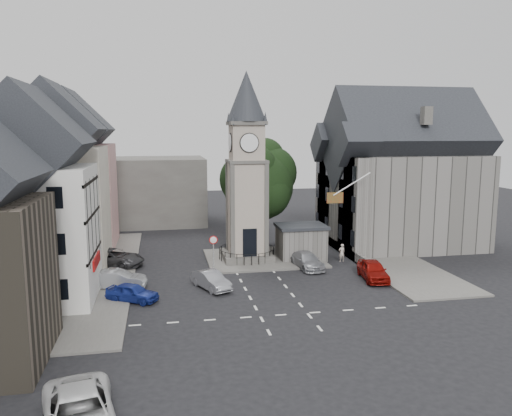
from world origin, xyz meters
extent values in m
plane|color=black|center=(0.00, 0.00, 0.00)|extent=(120.00, 120.00, 0.00)
cube|color=#595651|center=(-12.50, 6.00, 0.07)|extent=(6.00, 30.00, 0.14)
cube|color=#595651|center=(12.00, 8.00, 0.07)|extent=(6.00, 26.00, 0.14)
cube|color=#595651|center=(1.50, 8.00, 0.08)|extent=(10.00, 8.00, 0.16)
cube|color=silver|center=(0.00, -5.50, 0.01)|extent=(20.00, 8.00, 0.01)
cube|color=#4C4944|center=(0.00, 8.00, 0.35)|extent=(4.20, 4.20, 0.70)
torus|color=black|center=(0.00, 8.00, 1.08)|extent=(4.86, 4.86, 0.06)
cube|color=#9F9180|center=(0.00, 8.00, 4.70)|extent=(3.00, 3.00, 8.00)
cube|color=black|center=(0.00, 6.55, 1.90)|extent=(1.20, 0.25, 2.40)
cube|color=#4C4944|center=(0.00, 8.00, 8.70)|extent=(3.30, 3.30, 0.25)
cube|color=#9F9180|center=(0.00, 8.00, 10.30)|extent=(2.70, 2.70, 3.20)
cylinder|color=white|center=(0.00, 6.60, 10.30)|extent=(1.50, 0.12, 1.50)
cube|color=#4C4944|center=(0.00, 8.00, 11.90)|extent=(3.10, 3.10, 0.30)
cone|color=black|center=(0.00, 8.00, 14.15)|extent=(3.40, 3.40, 4.20)
cube|color=#5B5854|center=(4.80, 7.50, 1.40)|extent=(4.00, 3.00, 2.80)
cube|color=black|center=(4.80, 7.50, 2.95)|extent=(4.30, 3.30, 0.25)
cylinder|color=black|center=(2.00, 13.00, 2.20)|extent=(0.70, 0.70, 4.40)
cylinder|color=black|center=(-3.20, 5.50, 1.25)|extent=(0.10, 0.10, 2.50)
cone|color=#A50C0C|center=(-3.20, 5.40, 2.50)|extent=(0.70, 0.06, 0.70)
cone|color=white|center=(-3.20, 5.38, 2.50)|extent=(0.54, 0.04, 0.54)
cube|color=tan|center=(-15.50, 16.00, 5.00)|extent=(7.50, 7.00, 10.00)
cube|color=beige|center=(-15.50, 8.00, 5.00)|extent=(7.50, 7.00, 10.00)
cube|color=silver|center=(-15.50, 0.00, 4.50)|extent=(7.50, 7.00, 9.00)
cube|color=#4C4944|center=(-12.00, 28.00, 4.00)|extent=(20.00, 10.00, 8.00)
cube|color=#5B5854|center=(16.00, 11.00, 4.50)|extent=(14.00, 10.00, 9.00)
cube|color=#5B5854|center=(9.80, 7.50, 4.50)|extent=(1.60, 4.40, 9.00)
cube|color=#5B5854|center=(9.80, 14.50, 4.50)|extent=(1.60, 4.40, 9.00)
cube|color=#5B5854|center=(9.20, 10.00, 0.45)|extent=(0.40, 16.00, 0.90)
cylinder|color=white|center=(8.00, 4.00, 7.00)|extent=(3.17, 0.10, 1.89)
plane|color=#B21414|center=(6.60, 4.00, 5.90)|extent=(1.40, 0.00, 1.40)
imported|color=navy|center=(-9.35, -1.18, 0.61)|extent=(3.85, 3.01, 1.22)
imported|color=#95989C|center=(-10.58, 1.84, 0.69)|extent=(4.34, 2.03, 1.38)
imported|color=#313134|center=(-11.47, 8.00, 0.75)|extent=(5.97, 4.55, 1.51)
imported|color=gray|center=(-3.91, 0.50, 0.64)|extent=(2.83, 4.10, 1.28)
imported|color=#9A9BA1|center=(4.47, 4.50, 0.64)|extent=(2.24, 4.59, 1.29)
imported|color=maroon|center=(8.50, 0.43, 0.74)|extent=(2.33, 4.53, 1.47)
imported|color=silver|center=(-10.50, -16.00, 0.79)|extent=(3.71, 6.09, 1.58)
imported|color=beige|center=(8.00, 5.85, 0.80)|extent=(0.63, 0.46, 1.59)
camera|label=1|loc=(-7.26, -34.15, 11.30)|focal=35.00mm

